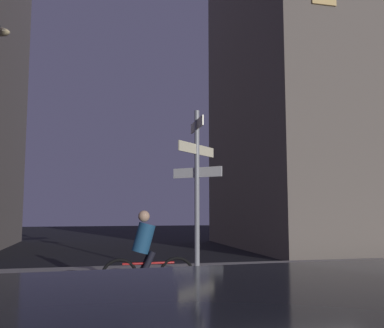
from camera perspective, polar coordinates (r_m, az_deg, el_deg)
name	(u,v)px	position (r m, az deg, el deg)	size (l,w,h in m)	color
sidewalk_kerb	(159,274)	(10.62, -4.45, -14.55)	(40.00, 2.58, 0.14)	gray
signpost	(197,176)	(10.24, 0.67, -1.63)	(1.15, 1.20, 3.90)	gray
cyclist	(146,256)	(8.30, -6.20, -12.19)	(1.82, 0.35, 1.61)	black
building_right_block	(359,97)	(21.45, 21.52, 8.38)	(11.95, 9.43, 13.70)	#6B6056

